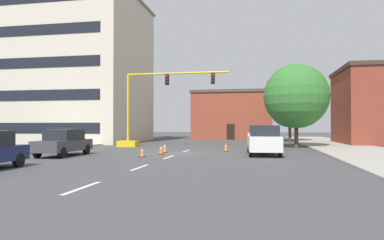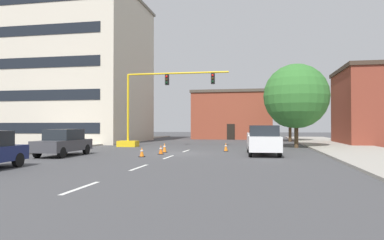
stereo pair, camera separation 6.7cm
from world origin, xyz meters
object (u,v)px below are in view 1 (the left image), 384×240
Objects in this scene: traffic_cone_roadside_c at (165,148)px; traffic_cone_roadside_d at (226,147)px; tree_right_far at (290,106)px; traffic_signal_gantry at (142,122)px; traffic_cone_roadside_a at (161,150)px; pickup_truck_white at (263,140)px; tree_right_mid at (296,96)px; sedan_dark_gray_near_left at (64,142)px; traffic_cone_roadside_b at (142,152)px.

traffic_cone_roadside_c is 1.07× the size of traffic_cone_roadside_d.
tree_right_far is at bearing 70.63° from traffic_cone_roadside_d.
traffic_signal_gantry is 15.96× the size of traffic_cone_roadside_a.
traffic_cone_roadside_d is (-2.75, 2.70, -0.65)m from pickup_truck_white.
pickup_truck_white reaches higher than traffic_cone_roadside_a.
tree_right_mid is (13.92, 1.28, 2.28)m from traffic_signal_gantry.
traffic_cone_roadside_d is at bearing 31.02° from sedan_dark_gray_near_left.
traffic_cone_roadside_b is at bearing 2.51° from sedan_dark_gray_near_left.
tree_right_mid is (-0.51, -12.35, 0.22)m from tree_right_far.
tree_right_mid is 16.01m from traffic_cone_roadside_b.
tree_right_mid is 14.14m from traffic_cone_roadside_a.
tree_right_far reaches higher than pickup_truck_white.
traffic_cone_roadside_a is (5.91, 2.35, -0.57)m from sedan_dark_gray_near_left.
traffic_cone_roadside_b is at bearing -157.58° from pickup_truck_white.
traffic_signal_gantry reaches higher than traffic_cone_roadside_c.
traffic_signal_gantry is 10.50m from sedan_dark_gray_near_left.
traffic_cone_roadside_c is at bearing -118.02° from tree_right_far.
traffic_cone_roadside_a is at bearing -62.91° from traffic_signal_gantry.
traffic_cone_roadside_b is (-0.64, -2.12, -0.01)m from traffic_cone_roadside_a.
tree_right_mid reaches higher than traffic_cone_roadside_b.
traffic_cone_roadside_b is at bearing -96.85° from traffic_cone_roadside_c.
pickup_truck_white is 8.15m from traffic_cone_roadside_b.
traffic_cone_roadside_d is at bearing -27.30° from traffic_signal_gantry.
traffic_signal_gantry is 1.87× the size of pickup_truck_white.
pickup_truck_white reaches higher than traffic_cone_roadside_d.
pickup_truck_white is at bearing -5.36° from traffic_cone_roadside_c.
traffic_cone_roadside_a is at bearing 21.68° from sedan_dark_gray_near_left.
tree_right_far reaches higher than traffic_signal_gantry.
traffic_signal_gantry is at bearing 152.70° from traffic_cone_roadside_d.
tree_right_mid reaches higher than pickup_truck_white.
traffic_cone_roadside_a is at bearing 73.23° from traffic_cone_roadside_b.
tree_right_far is at bearing 64.23° from traffic_cone_roadside_a.
tree_right_far is 10.47× the size of traffic_cone_roadside_d.
traffic_signal_gantry is 16.61× the size of traffic_cone_roadside_b.
tree_right_far is at bearing 80.27° from pickup_truck_white.
tree_right_far reaches higher than traffic_cone_roadside_b.
pickup_truck_white is 1.22× the size of sedan_dark_gray_near_left.
tree_right_mid is at bearing 47.00° from traffic_cone_roadside_b.
traffic_cone_roadside_a is (-10.39, -21.51, -4.06)m from tree_right_far.
traffic_cone_roadside_c is (0.45, 3.76, 0.05)m from traffic_cone_roadside_b.
traffic_cone_roadside_a is at bearing -138.21° from traffic_cone_roadside_d.
traffic_cone_roadside_d is (8.15, -4.21, -1.99)m from traffic_signal_gantry.
tree_right_mid reaches higher than traffic_cone_roadside_c.
sedan_dark_gray_near_left is 6.38m from traffic_cone_roadside_a.
traffic_cone_roadside_c reaches higher than traffic_cone_roadside_b.
tree_right_mid reaches higher than tree_right_far.
traffic_cone_roadside_a is at bearing -171.88° from pickup_truck_white.
traffic_signal_gantry is 9.08m from traffic_cone_roadside_a.
traffic_cone_roadside_c is at bearing 34.90° from sedan_dark_gray_near_left.
traffic_signal_gantry reaches higher than sedan_dark_gray_near_left.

